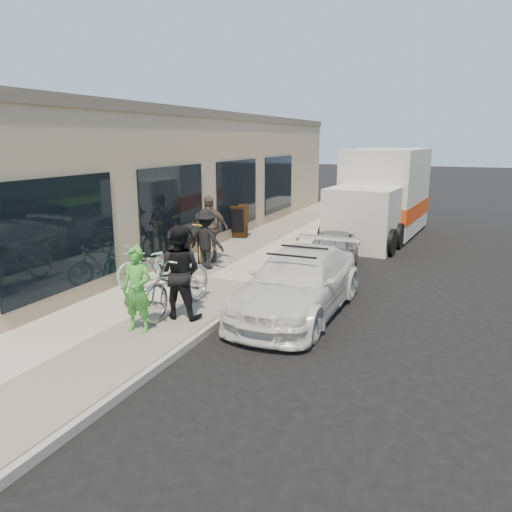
% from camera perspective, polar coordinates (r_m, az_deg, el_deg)
% --- Properties ---
extents(ground, '(120.00, 120.00, 0.00)m').
position_cam_1_polar(ground, '(8.71, -3.45, -9.68)').
color(ground, black).
rests_on(ground, ground).
extents(sidewalk, '(3.00, 34.00, 0.15)m').
position_cam_1_polar(sidewalk, '(12.07, -5.70, -2.75)').
color(sidewalk, '#B9B5A7').
rests_on(sidewalk, ground).
extents(curb, '(0.12, 34.00, 0.13)m').
position_cam_1_polar(curb, '(11.44, 1.16, -3.64)').
color(curb, '#A59E97').
rests_on(curb, ground).
extents(storefront, '(3.60, 20.00, 4.22)m').
position_cam_1_polar(storefront, '(17.59, -7.44, 9.03)').
color(storefront, tan).
rests_on(storefront, ground).
extents(bike_rack, '(0.09, 0.58, 0.81)m').
position_cam_1_polar(bike_rack, '(12.86, -7.08, 0.82)').
color(bike_rack, black).
rests_on(bike_rack, sidewalk).
extents(sandwich_board, '(0.78, 0.79, 1.10)m').
position_cam_1_polar(sandwich_board, '(16.65, -2.18, 4.01)').
color(sandwich_board, '#33200E').
rests_on(sandwich_board, sidewalk).
extents(sedan_white, '(1.84, 4.32, 1.28)m').
position_cam_1_polar(sedan_white, '(9.88, 4.85, -3.07)').
color(sedan_white, white).
rests_on(sedan_white, ground).
extents(sedan_silver, '(1.47, 3.12, 1.03)m').
position_cam_1_polar(sedan_silver, '(13.23, 8.56, 0.56)').
color(sedan_silver, gray).
rests_on(sedan_silver, ground).
extents(moving_truck, '(2.80, 6.34, 3.04)m').
position_cam_1_polar(moving_truck, '(18.20, 14.19, 6.42)').
color(moving_truck, silver).
rests_on(moving_truck, ground).
extents(tandem_bike, '(0.83, 2.24, 1.16)m').
position_cam_1_polar(tandem_bike, '(9.63, -8.90, -2.94)').
color(tandem_bike, '#B3B3B5').
rests_on(tandem_bike, sidewalk).
extents(woman_rider, '(0.58, 0.41, 1.48)m').
position_cam_1_polar(woman_rider, '(8.73, -13.45, -3.76)').
color(woman_rider, green).
rests_on(woman_rider, sidewalk).
extents(man_standing, '(0.91, 0.75, 1.73)m').
position_cam_1_polar(man_standing, '(9.23, -8.76, -1.81)').
color(man_standing, black).
rests_on(man_standing, sidewalk).
extents(cruiser_bike_a, '(1.17, 1.57, 0.94)m').
position_cam_1_polar(cruiser_bike_a, '(11.29, -13.48, -1.34)').
color(cruiser_bike_a, '#89CCBD').
rests_on(cruiser_bike_a, sidewalk).
extents(cruiser_bike_b, '(1.17, 1.85, 0.92)m').
position_cam_1_polar(cruiser_bike_b, '(11.67, -12.02, -0.83)').
color(cruiser_bike_b, '#89CCBD').
rests_on(cruiser_bike_b, sidewalk).
extents(cruiser_bike_c, '(1.11, 1.93, 1.12)m').
position_cam_1_polar(cruiser_bike_c, '(13.66, -5.85, 1.87)').
color(cruiser_bike_c, yellow).
rests_on(cruiser_bike_c, sidewalk).
extents(bystander_a, '(1.05, 0.69, 1.51)m').
position_cam_1_polar(bystander_a, '(12.68, -5.69, 1.90)').
color(bystander_a, black).
rests_on(bystander_a, sidewalk).
extents(bystander_b, '(1.13, 0.72, 1.78)m').
position_cam_1_polar(bystander_b, '(13.46, -5.43, 3.15)').
color(bystander_b, brown).
rests_on(bystander_b, sidewalk).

